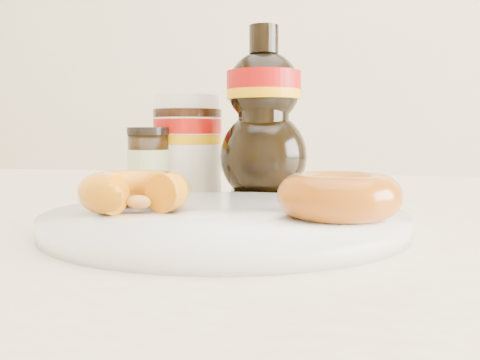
% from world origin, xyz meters
% --- Properties ---
extents(dining_table, '(1.40, 0.90, 0.75)m').
position_xyz_m(dining_table, '(0.00, 0.10, 0.67)').
color(dining_table, beige).
rests_on(dining_table, ground).
extents(plate, '(0.28, 0.28, 0.01)m').
position_xyz_m(plate, '(-0.01, -0.05, 0.76)').
color(plate, white).
rests_on(plate, dining_table).
extents(donut_bitten, '(0.11, 0.11, 0.03)m').
position_xyz_m(donut_bitten, '(-0.08, -0.06, 0.78)').
color(donut_bitten, orange).
rests_on(donut_bitten, plate).
extents(donut_whole, '(0.10, 0.10, 0.03)m').
position_xyz_m(donut_whole, '(0.08, -0.06, 0.78)').
color(donut_whole, '#904E09').
rests_on(donut_whole, plate).
extents(nutella_jar, '(0.09, 0.09, 0.12)m').
position_xyz_m(nutella_jar, '(-0.13, 0.21, 0.82)').
color(nutella_jar, white).
rests_on(nutella_jar, dining_table).
extents(syrup_bottle, '(0.13, 0.12, 0.20)m').
position_xyz_m(syrup_bottle, '(-0.02, 0.17, 0.85)').
color(syrup_bottle, black).
rests_on(syrup_bottle, dining_table).
extents(dark_jar, '(0.05, 0.05, 0.08)m').
position_xyz_m(dark_jar, '(-0.16, 0.16, 0.79)').
color(dark_jar, black).
rests_on(dark_jar, dining_table).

